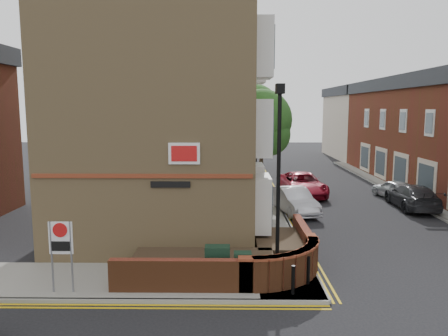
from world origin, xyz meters
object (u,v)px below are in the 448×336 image
zone_sign (61,244)px  utility_cabinet_large (217,264)px  silver_car_near (294,201)px  lamppost (278,184)px

zone_sign → utility_cabinet_large: bearing=9.7°
zone_sign → silver_car_near: bearing=51.0°
lamppost → silver_car_near: 10.47m
utility_cabinet_large → silver_car_near: size_ratio=0.28×
lamppost → utility_cabinet_large: size_ratio=5.25×
lamppost → utility_cabinet_large: bearing=177.0°
zone_sign → silver_car_near: size_ratio=0.52×
lamppost → silver_car_near: lamppost is taller
silver_car_near → zone_sign: bearing=-142.0°
utility_cabinet_large → lamppost: bearing=-3.0°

